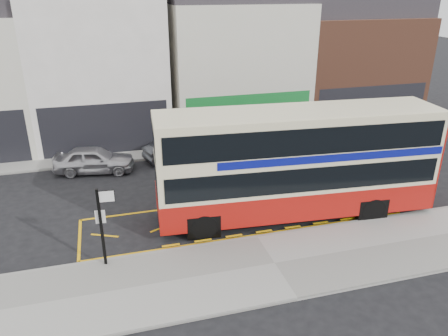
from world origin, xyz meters
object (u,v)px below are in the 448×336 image
object	(u,v)px
double_decker_bus	(297,162)
bus_stop_post	(102,220)
car_white	(341,133)
street_tree_right	(289,88)
car_grey	(177,149)
car_silver	(94,160)

from	to	relation	value
double_decker_bus	bus_stop_post	distance (m)	8.49
car_white	street_tree_right	xyz separation A→B (m)	(-2.38, 3.27, 2.39)
car_grey	car_white	xyz separation A→B (m)	(10.68, -0.24, 0.08)
car_white	street_tree_right	size ratio (longest dim) A/B	1.10
car_white	street_tree_right	world-z (taller)	street_tree_right
car_silver	car_grey	world-z (taller)	car_silver
car_silver	street_tree_right	bearing A→B (deg)	-63.42
double_decker_bus	street_tree_right	xyz separation A→B (m)	(4.40, 11.13, 0.58)
double_decker_bus	bus_stop_post	bearing A→B (deg)	-162.89
car_grey	street_tree_right	world-z (taller)	street_tree_right
car_silver	car_white	world-z (taller)	same
double_decker_bus	car_grey	size ratio (longest dim) A/B	3.11
car_silver	car_white	size ratio (longest dim) A/B	0.85
car_grey	car_white	size ratio (longest dim) A/B	0.78
car_silver	bus_stop_post	bearing A→B (deg)	-167.11
bus_stop_post	car_white	size ratio (longest dim) A/B	0.60
bus_stop_post	car_white	world-z (taller)	bus_stop_post
bus_stop_post	car_silver	world-z (taller)	bus_stop_post
car_grey	street_tree_right	xyz separation A→B (m)	(8.30, 3.03, 2.47)
double_decker_bus	street_tree_right	size ratio (longest dim) A/B	2.68
bus_stop_post	street_tree_right	bearing A→B (deg)	50.75
bus_stop_post	car_white	distance (m)	17.95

